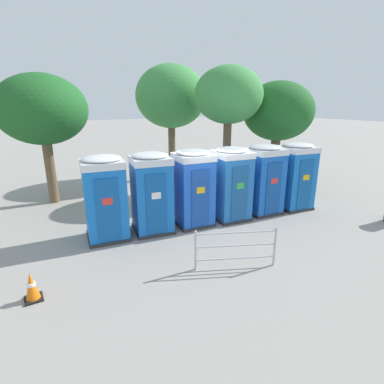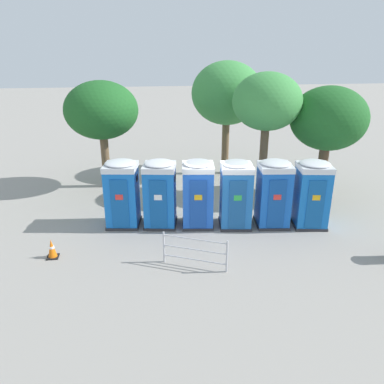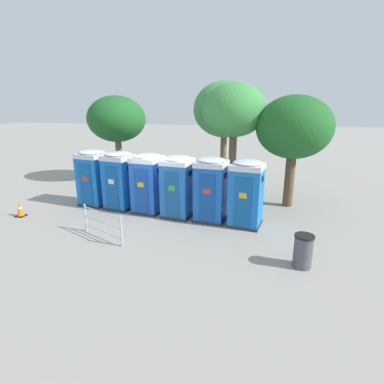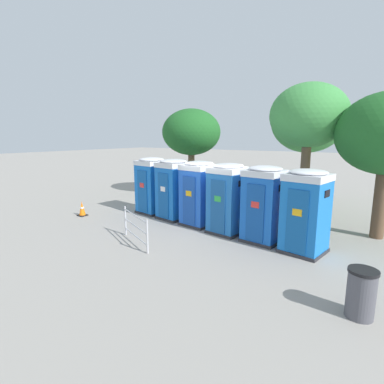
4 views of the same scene
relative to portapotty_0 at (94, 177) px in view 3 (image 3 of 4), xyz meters
name	(u,v)px [view 3 (image 3 of 4)]	position (x,y,z in m)	size (l,w,h in m)	color
ground_plane	(166,212)	(3.52, -0.32, -1.28)	(120.00, 120.00, 0.00)	gray
portapotty_0	(94,177)	(0.00, 0.00, 0.00)	(1.37, 1.37, 2.54)	#2D2D33
portapotty_1	(120,180)	(1.39, -0.23, 0.00)	(1.38, 1.39, 2.54)	#2D2D33
portapotty_2	(148,183)	(2.79, -0.45, 0.00)	(1.32, 1.35, 2.54)	#2D2D33
portapotty_3	(178,186)	(4.17, -0.71, 0.00)	(1.32, 1.35, 2.54)	#2D2D33
portapotty_4	(211,189)	(5.58, -0.85, 0.00)	(1.32, 1.34, 2.54)	#2D2D33
portapotty_5	(246,193)	(6.97, -1.11, 0.00)	(1.37, 1.38, 2.54)	#2D2D33
street_tree_0	(234,111)	(6.14, 2.08, 2.93)	(2.92, 2.92, 5.47)	brown
street_tree_1	(117,119)	(-0.89, 4.54, 2.39)	(3.38, 3.38, 5.03)	brown
street_tree_2	(294,128)	(8.77, 1.67, 2.24)	(3.26, 3.26, 4.92)	brown
street_tree_3	(225,110)	(5.30, 5.74, 2.93)	(3.60, 3.60, 5.83)	brown
trash_can	(303,251)	(8.71, -3.95, -0.79)	(0.55, 0.55, 0.98)	#4C4C54
traffic_cone	(20,209)	(-2.24, -2.16, -0.97)	(0.36, 0.36, 0.64)	black
event_barrier	(102,223)	(2.20, -3.39, -0.72)	(1.86, 0.92, 1.05)	#B7B7BC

